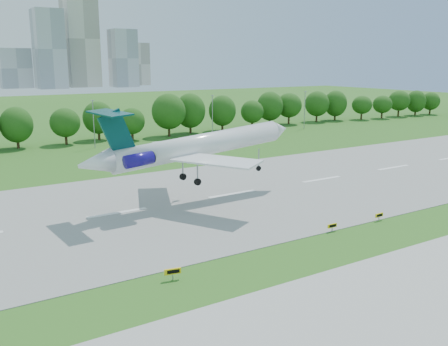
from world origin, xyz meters
TOP-DOWN VIEW (x-y plane):
  - ground at (0.00, 0.00)m, footprint 600.00×600.00m
  - runway at (0.00, 25.00)m, footprint 400.00×45.00m
  - tree_line at (0.00, 92.00)m, footprint 288.40×8.40m
  - light_poles at (-2.50, 82.00)m, footprint 175.90×0.25m
  - skyline at (100.16, 390.61)m, footprint 127.00×52.00m
  - airliner at (12.14, 24.88)m, footprint 38.04×27.59m
  - taxi_sign_left at (-3.21, 0.25)m, footprint 1.73×0.52m
  - taxi_sign_centre at (20.99, 2.55)m, footprint 1.48×0.22m
  - taxi_sign_right at (29.73, 2.41)m, footprint 1.51×0.27m

SIDE VIEW (x-z plane):
  - ground at x=0.00m, z-range 0.00..0.00m
  - runway at x=0.00m, z-range 0.00..0.08m
  - taxi_sign_centre at x=20.99m, z-range 0.25..1.28m
  - taxi_sign_right at x=29.73m, z-range 0.25..1.31m
  - taxi_sign_left at x=-3.21m, z-range 0.29..1.51m
  - tree_line at x=0.00m, z-range 0.99..11.39m
  - light_poles at x=-2.50m, z-range 0.24..12.43m
  - airliner at x=12.14m, z-range 2.72..14.98m
  - skyline at x=100.16m, z-range -9.54..70.46m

